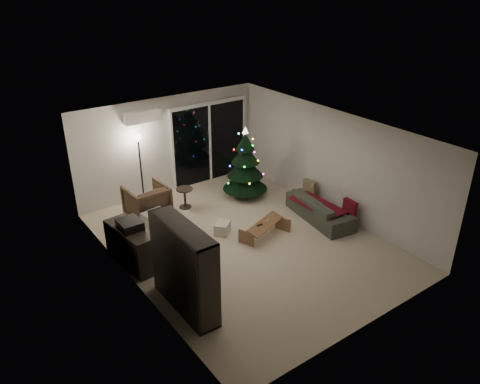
# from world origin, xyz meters

# --- Properties ---
(room) EXTENTS (6.50, 7.51, 2.60)m
(room) POSITION_xyz_m (0.46, 1.49, 1.02)
(room) COLOR beige
(room) RESTS_ON ground
(bookshelf) EXTENTS (1.04, 1.62, 1.59)m
(bookshelf) POSITION_xyz_m (-2.25, -1.10, 0.80)
(bookshelf) COLOR black
(bookshelf) RESTS_ON floor
(media_cabinet) EXTENTS (0.63, 1.33, 0.80)m
(media_cabinet) POSITION_xyz_m (-2.25, 0.64, 0.40)
(media_cabinet) COLOR black
(media_cabinet) RESTS_ON floor
(stereo) EXTENTS (0.41, 0.48, 0.17)m
(stereo) POSITION_xyz_m (-2.25, 0.64, 0.89)
(stereo) COLOR black
(stereo) RESTS_ON media_cabinet
(armchair) EXTENTS (0.91, 0.93, 0.83)m
(armchair) POSITION_xyz_m (-1.19, 2.20, 0.41)
(armchair) COLOR brown
(armchair) RESTS_ON floor
(ottoman) EXTENTS (0.61, 0.61, 0.47)m
(ottoman) POSITION_xyz_m (-1.31, 1.47, 0.24)
(ottoman) COLOR silver
(ottoman) RESTS_ON floor
(cardboard_box_a) EXTENTS (0.49, 0.43, 0.29)m
(cardboard_box_a) POSITION_xyz_m (-1.68, 0.77, 0.15)
(cardboard_box_a) COLOR beige
(cardboard_box_a) RESTS_ON floor
(cardboard_box_b) EXTENTS (0.48, 0.46, 0.27)m
(cardboard_box_b) POSITION_xyz_m (-0.17, 0.58, 0.13)
(cardboard_box_b) COLOR beige
(cardboard_box_b) RESTS_ON floor
(side_table) EXTENTS (0.50, 0.50, 0.51)m
(side_table) POSITION_xyz_m (-0.22, 2.16, 0.25)
(side_table) COLOR black
(side_table) RESTS_ON floor
(floor_lamp) EXTENTS (0.28, 0.28, 1.75)m
(floor_lamp) POSITION_xyz_m (-0.94, 2.95, 0.88)
(floor_lamp) COLOR black
(floor_lamp) RESTS_ON floor
(sofa) EXTENTS (1.01, 1.95, 0.54)m
(sofa) POSITION_xyz_m (2.05, -0.19, 0.27)
(sofa) COLOR #373A31
(sofa) RESTS_ON floor
(sofa_throw) EXTENTS (0.58, 1.34, 0.04)m
(sofa_throw) POSITION_xyz_m (1.95, -0.19, 0.39)
(sofa_throw) COLOR maroon
(sofa_throw) RESTS_ON sofa
(cushion_a) EXTENTS (0.14, 0.37, 0.36)m
(cushion_a) POSITION_xyz_m (2.30, 0.46, 0.49)
(cushion_a) COLOR olive
(cushion_a) RESTS_ON sofa
(cushion_b) EXTENTS (0.13, 0.36, 0.36)m
(cushion_b) POSITION_xyz_m (2.30, -0.84, 0.49)
(cushion_b) COLOR maroon
(cushion_b) RESTS_ON sofa
(coffee_table) EXTENTS (1.14, 0.73, 0.34)m
(coffee_table) POSITION_xyz_m (0.49, -0.09, 0.17)
(coffee_table) COLOR brown
(coffee_table) RESTS_ON floor
(remote_a) EXTENTS (0.13, 0.04, 0.02)m
(remote_a) POSITION_xyz_m (0.34, -0.09, 0.35)
(remote_a) COLOR black
(remote_a) RESTS_ON coffee_table
(remote_b) EXTENTS (0.13, 0.08, 0.02)m
(remote_b) POSITION_xyz_m (0.59, -0.04, 0.35)
(remote_b) COLOR slate
(remote_b) RESTS_ON coffee_table
(christmas_tree) EXTENTS (1.36, 1.36, 1.85)m
(christmas_tree) POSITION_xyz_m (1.36, 1.83, 0.92)
(christmas_tree) COLOR black
(christmas_tree) RESTS_ON floor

